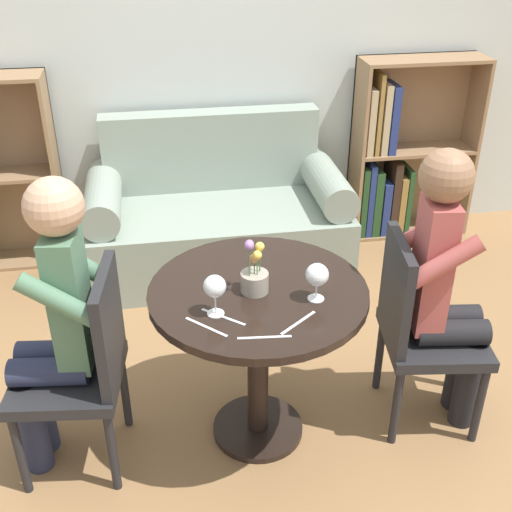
# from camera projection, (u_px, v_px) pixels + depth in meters

# --- Properties ---
(ground_plane) EXTENTS (16.00, 16.00, 0.00)m
(ground_plane) POSITION_uv_depth(u_px,v_px,m) (258.00, 430.00, 2.88)
(ground_plane) COLOR olive
(back_wall) EXTENTS (5.20, 0.05, 2.70)m
(back_wall) POSITION_uv_depth(u_px,v_px,m) (204.00, 34.00, 3.88)
(back_wall) COLOR silver
(back_wall) RESTS_ON ground_plane
(round_table) EXTENTS (0.87, 0.87, 0.75)m
(round_table) POSITION_uv_depth(u_px,v_px,m) (258.00, 324.00, 2.59)
(round_table) COLOR black
(round_table) RESTS_ON ground_plane
(couch) EXTENTS (1.58, 0.80, 0.92)m
(couch) POSITION_uv_depth(u_px,v_px,m) (217.00, 219.00, 4.03)
(couch) COLOR gray
(couch) RESTS_ON ground_plane
(bookshelf_right) EXTENTS (0.81, 0.28, 1.20)m
(bookshelf_right) POSITION_uv_depth(u_px,v_px,m) (396.00, 160.00, 4.33)
(bookshelf_right) COLOR #93704C
(bookshelf_right) RESTS_ON ground_plane
(chair_left) EXTENTS (0.47, 0.47, 0.90)m
(chair_left) POSITION_uv_depth(u_px,v_px,m) (84.00, 364.00, 2.51)
(chair_left) COLOR #232326
(chair_left) RESTS_ON ground_plane
(chair_right) EXTENTS (0.47, 0.47, 0.90)m
(chair_right) POSITION_uv_depth(u_px,v_px,m) (419.00, 325.00, 2.74)
(chair_right) COLOR #232326
(chair_right) RESTS_ON ground_plane
(person_left) EXTENTS (0.44, 0.37, 1.28)m
(person_left) POSITION_uv_depth(u_px,v_px,m) (54.00, 323.00, 2.42)
(person_left) COLOR #282D47
(person_left) RESTS_ON ground_plane
(person_right) EXTENTS (0.45, 0.38, 1.29)m
(person_right) POSITION_uv_depth(u_px,v_px,m) (446.00, 287.00, 2.63)
(person_right) COLOR black
(person_right) RESTS_ON ground_plane
(wine_glass_left) EXTENTS (0.08, 0.08, 0.16)m
(wine_glass_left) POSITION_uv_depth(u_px,v_px,m) (215.00, 288.00, 2.30)
(wine_glass_left) COLOR white
(wine_glass_left) RESTS_ON round_table
(wine_glass_right) EXTENTS (0.09, 0.09, 0.15)m
(wine_glass_right) POSITION_uv_depth(u_px,v_px,m) (317.00, 276.00, 2.39)
(wine_glass_right) COLOR white
(wine_glass_right) RESTS_ON round_table
(flower_vase) EXTENTS (0.11, 0.11, 0.23)m
(flower_vase) POSITION_uv_depth(u_px,v_px,m) (254.00, 276.00, 2.46)
(flower_vase) COLOR #9E9384
(flower_vase) RESTS_ON round_table
(knife_left_setting) EXTENTS (0.15, 0.13, 0.00)m
(knife_left_setting) POSITION_uv_depth(u_px,v_px,m) (223.00, 317.00, 2.34)
(knife_left_setting) COLOR silver
(knife_left_setting) RESTS_ON round_table
(fork_left_setting) EXTENTS (0.19, 0.03, 0.00)m
(fork_left_setting) POSITION_uv_depth(u_px,v_px,m) (264.00, 337.00, 2.23)
(fork_left_setting) COLOR silver
(fork_left_setting) RESTS_ON round_table
(knife_right_setting) EXTENTS (0.14, 0.14, 0.00)m
(knife_right_setting) POSITION_uv_depth(u_px,v_px,m) (206.00, 327.00, 2.29)
(knife_right_setting) COLOR silver
(knife_right_setting) RESTS_ON round_table
(fork_right_setting) EXTENTS (0.16, 0.13, 0.00)m
(fork_right_setting) POSITION_uv_depth(u_px,v_px,m) (298.00, 323.00, 2.31)
(fork_right_setting) COLOR silver
(fork_right_setting) RESTS_ON round_table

